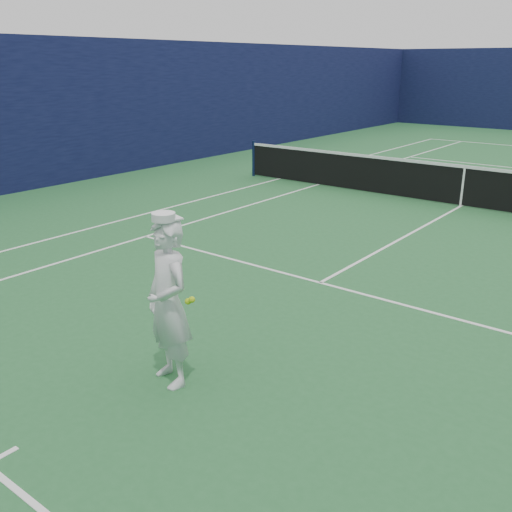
{
  "coord_description": "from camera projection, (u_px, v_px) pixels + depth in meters",
  "views": [
    {
      "loc": [
        4.39,
        -13.67,
        3.33
      ],
      "look_at": [
        0.27,
        -8.4,
        1.05
      ],
      "focal_mm": 40.0,
      "sensor_mm": 36.0,
      "label": 1
    }
  ],
  "objects": [
    {
      "name": "court_markings",
      "position": [
        460.0,
        206.0,
        13.82
      ],
      "size": [
        11.03,
        23.83,
        0.01
      ],
      "color": "white",
      "rests_on": "ground"
    },
    {
      "name": "tennis_player",
      "position": [
        168.0,
        303.0,
        5.99
      ],
      "size": [
        0.77,
        0.68,
        1.91
      ],
      "rotation": [
        0.0,
        0.0,
        -0.3
      ],
      "color": "white",
      "rests_on": "ground"
    },
    {
      "name": "ground",
      "position": [
        460.0,
        207.0,
        13.82
      ],
      "size": [
        80.0,
        80.0,
        0.0
      ],
      "primitive_type": "plane",
      "color": "#246131",
      "rests_on": "ground"
    },
    {
      "name": "windscreen_fence",
      "position": [
        470.0,
        122.0,
        13.18
      ],
      "size": [
        20.12,
        36.12,
        4.0
      ],
      "color": "#0E1336",
      "rests_on": "ground"
    },
    {
      "name": "tennis_net",
      "position": [
        463.0,
        184.0,
        13.64
      ],
      "size": [
        12.88,
        0.09,
        1.07
      ],
      "color": "#141E4C",
      "rests_on": "ground"
    }
  ]
}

